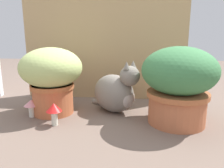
{
  "coord_description": "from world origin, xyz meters",
  "views": [
    {
      "loc": [
        0.22,
        -1.01,
        0.43
      ],
      "look_at": [
        0.11,
        0.1,
        0.18
      ],
      "focal_mm": 33.6,
      "sensor_mm": 36.0,
      "label": 1
    }
  ],
  "objects_px": {
    "cat": "(116,92)",
    "mushroom_ornament_pink": "(31,105)",
    "grass_planter": "(52,76)",
    "leafy_planter": "(178,82)",
    "mushroom_ornament_red": "(54,110)"
  },
  "relations": [
    {
      "from": "grass_planter",
      "to": "cat",
      "type": "distance_m",
      "value": 0.37
    },
    {
      "from": "leafy_planter",
      "to": "mushroom_ornament_pink",
      "type": "relative_size",
      "value": 4.0
    },
    {
      "from": "mushroom_ornament_red",
      "to": "grass_planter",
      "type": "bearing_deg",
      "value": 112.23
    },
    {
      "from": "leafy_planter",
      "to": "mushroom_ornament_pink",
      "type": "xyz_separation_m",
      "value": [
        -0.77,
        0.01,
        -0.14
      ]
    },
    {
      "from": "grass_planter",
      "to": "mushroom_ornament_pink",
      "type": "bearing_deg",
      "value": -144.83
    },
    {
      "from": "mushroom_ornament_pink",
      "to": "mushroom_ornament_red",
      "type": "relative_size",
      "value": 0.85
    },
    {
      "from": "mushroom_ornament_red",
      "to": "leafy_planter",
      "type": "bearing_deg",
      "value": 8.9
    },
    {
      "from": "cat",
      "to": "mushroom_ornament_pink",
      "type": "distance_m",
      "value": 0.47
    },
    {
      "from": "grass_planter",
      "to": "cat",
      "type": "relative_size",
      "value": 1.14
    },
    {
      "from": "leafy_planter",
      "to": "mushroom_ornament_red",
      "type": "height_order",
      "value": "leafy_planter"
    },
    {
      "from": "grass_planter",
      "to": "leafy_planter",
      "type": "height_order",
      "value": "leafy_planter"
    },
    {
      "from": "grass_planter",
      "to": "cat",
      "type": "height_order",
      "value": "grass_planter"
    },
    {
      "from": "leafy_planter",
      "to": "cat",
      "type": "xyz_separation_m",
      "value": [
        -0.32,
        0.12,
        -0.09
      ]
    },
    {
      "from": "cat",
      "to": "mushroom_ornament_pink",
      "type": "xyz_separation_m",
      "value": [
        -0.45,
        -0.12,
        -0.05
      ]
    },
    {
      "from": "leafy_planter",
      "to": "grass_planter",
      "type": "bearing_deg",
      "value": 173.67
    }
  ]
}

